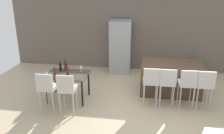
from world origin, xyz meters
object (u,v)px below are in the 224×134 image
at_px(dining_chair_far, 67,88).
at_px(potted_plant, 198,66).
at_px(bar_chair_left, 151,80).
at_px(refrigerator, 121,47).
at_px(kitchen_island, 170,78).
at_px(bar_chair_far, 205,84).
at_px(bar_chair_middle, 168,81).
at_px(wine_bottle_end, 66,66).
at_px(dining_chair_near, 47,86).
at_px(wine_glass_left, 81,67).
at_px(dining_table, 67,77).
at_px(wine_bottle_far, 68,71).
at_px(wine_bottle_near, 55,74).
at_px(bar_chair_right, 187,82).
at_px(wine_glass_middle, 46,73).
at_px(wine_bottle_corner, 60,67).

height_order(dining_chair_far, potted_plant, dining_chair_far).
xyz_separation_m(bar_chair_left, refrigerator, (-1.06, 2.33, 0.22)).
xyz_separation_m(kitchen_island, bar_chair_far, (0.75, -0.84, 0.24)).
distance_m(kitchen_island, potted_plant, 1.80).
bearing_deg(bar_chair_middle, wine_bottle_end, 174.35).
height_order(wine_bottle_end, potted_plant, wine_bottle_end).
distance_m(dining_chair_near, dining_chair_far, 0.50).
bearing_deg(dining_chair_near, wine_glass_left, 61.23).
height_order(dining_table, wine_glass_left, wine_glass_left).
bearing_deg(wine_bottle_far, dining_chair_near, -112.75).
height_order(bar_chair_left, dining_chair_far, same).
bearing_deg(wine_bottle_near, potted_plant, 33.55).
bearing_deg(kitchen_island, bar_chair_left, -123.80).
bearing_deg(bar_chair_right, wine_glass_middle, -174.78).
height_order(kitchen_island, dining_chair_far, dining_chair_far).
distance_m(wine_bottle_end, wine_glass_left, 0.44).
distance_m(bar_chair_middle, wine_bottle_far, 2.59).
bearing_deg(bar_chair_left, wine_bottle_far, -178.37).
distance_m(bar_chair_middle, dining_table, 2.62).
bearing_deg(refrigerator, wine_bottle_far, -114.92).
xyz_separation_m(bar_chair_middle, potted_plant, (1.17, 2.32, -0.33)).
relative_size(wine_glass_left, potted_plant, 0.28).
distance_m(dining_chair_near, wine_bottle_end, 1.05).
bearing_deg(dining_table, wine_glass_middle, -143.19).
distance_m(bar_chair_right, dining_chair_near, 3.44).
xyz_separation_m(bar_chair_left, bar_chair_right, (0.89, 0.00, 0.00)).
bearing_deg(wine_bottle_corner, wine_glass_middle, -109.27).
distance_m(dining_chair_far, potted_plant, 4.70).
bearing_deg(wine_glass_left, wine_bottle_near, -130.91).
xyz_separation_m(wine_glass_left, wine_glass_middle, (-0.74, -0.59, 0.00)).
bearing_deg(potted_plant, dining_table, -148.55).
xyz_separation_m(dining_chair_far, wine_bottle_near, (-0.45, 0.43, 0.17)).
xyz_separation_m(dining_table, dining_chair_far, (0.25, -0.76, 0.04)).
distance_m(bar_chair_right, wine_glass_middle, 3.56).
bearing_deg(bar_chair_middle, bar_chair_left, 179.99).
relative_size(wine_bottle_far, wine_bottle_end, 0.94).
distance_m(bar_chair_left, potted_plant, 2.83).
bearing_deg(kitchen_island, bar_chair_right, -68.34).
relative_size(kitchen_island, wine_bottle_corner, 5.67).
height_order(bar_chair_right, wine_glass_middle, bar_chair_right).
height_order(kitchen_island, bar_chair_left, bar_chair_left).
distance_m(bar_chair_middle, bar_chair_right, 0.48).
xyz_separation_m(kitchen_island, wine_bottle_corner, (-3.02, -0.64, 0.40)).
relative_size(bar_chair_left, dining_chair_near, 1.00).
bearing_deg(bar_chair_far, wine_bottle_end, 175.73).
distance_m(kitchen_island, wine_glass_middle, 3.43).
bearing_deg(wine_bottle_corner, bar_chair_middle, -3.99).
height_order(bar_chair_left, wine_bottle_corner, bar_chair_left).
relative_size(kitchen_island, refrigerator, 0.91).
bearing_deg(wine_bottle_corner, wine_bottle_far, -41.80).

